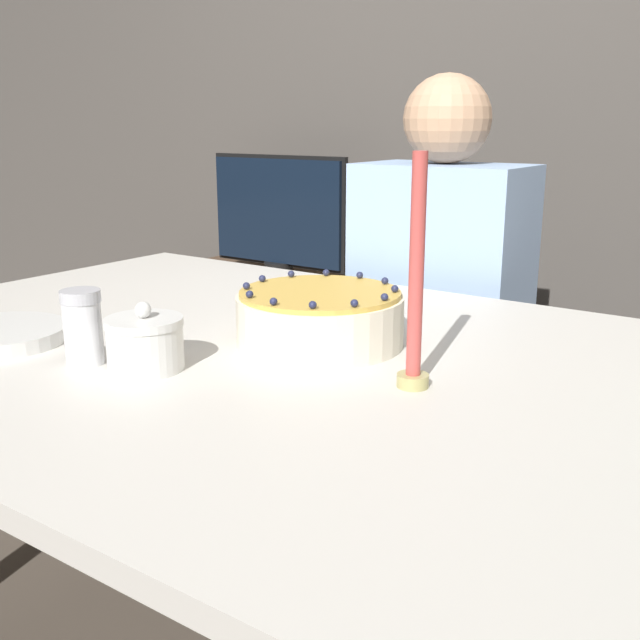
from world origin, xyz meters
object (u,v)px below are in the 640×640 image
Objects in this scene: person_man_blue_shirt at (437,355)px; tv_monitor at (278,214)px; cake at (320,318)px; candle at (416,293)px; sugar_bowl at (145,343)px; sugar_shaker at (83,327)px.

person_man_blue_shirt is 2.18× the size of tv_monitor.
cake is at bearing -49.00° from tv_monitor.
cake is 0.23× the size of person_man_blue_shirt.
candle is 0.58× the size of tv_monitor.
sugar_bowl is 0.96m from person_man_blue_shirt.
sugar_bowl is 0.10× the size of person_man_blue_shirt.
candle reaches higher than sugar_shaker.
person_man_blue_shirt reaches higher than sugar_shaker.
cake is 0.86× the size of candle.
cake is at bearing 157.07° from candle.
sugar_bowl is 0.21× the size of tv_monitor.
sugar_shaker is at bearing 82.99° from person_man_blue_shirt.
sugar_shaker is at bearing -62.99° from tv_monitor.
cake is at bearing 61.85° from sugar_bowl.
sugar_shaker is 0.50m from candle.
tv_monitor is at bearing 120.81° from sugar_bowl.
sugar_bowl is 1.51m from tv_monitor.
sugar_shaker is 1.50m from tv_monitor.
candle reaches higher than sugar_bowl.
sugar_bowl is 1.01× the size of sugar_shaker.
tv_monitor is (-0.80, 0.38, 0.26)m from person_man_blue_shirt.
candle is (0.36, 0.16, 0.09)m from sugar_bowl.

